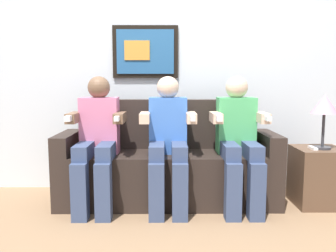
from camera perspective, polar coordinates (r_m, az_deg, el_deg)
name	(u,v)px	position (r m, az deg, el deg)	size (l,w,h in m)	color
ground_plane	(168,214)	(2.93, 0.02, -14.07)	(5.58, 5.58, 0.00)	#8C6B4C
back_wall_assembly	(167,57)	(3.51, -0.18, 11.08)	(4.29, 0.10, 2.60)	silver
couch	(168,167)	(3.15, -0.02, -6.61)	(1.89, 0.58, 0.90)	#2D231E
person_on_left	(97,137)	(2.98, -11.38, -1.78)	(0.46, 0.56, 1.11)	pink
person_in_middle	(168,137)	(2.93, 0.01, -1.81)	(0.46, 0.56, 1.11)	#3F72CC
person_on_right	(238,137)	(2.99, 11.34, -1.76)	(0.46, 0.56, 1.11)	#4CB266
side_table_right	(318,176)	(3.34, 23.09, -7.52)	(0.40, 0.40, 0.50)	brown
table_lamp	(324,107)	(3.21, 24.03, 2.89)	(0.22, 0.22, 0.46)	#333338
spare_remote_on_table	(313,148)	(3.21, 22.42, -3.31)	(0.04, 0.13, 0.02)	white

